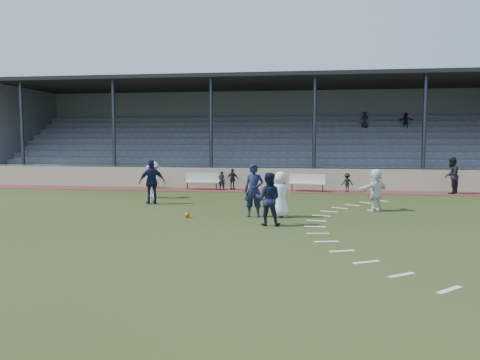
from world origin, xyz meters
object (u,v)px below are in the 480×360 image
at_px(official, 451,175).
at_px(player_navy_lead, 254,190).
at_px(trash_bin, 153,181).
at_px(football, 187,215).
at_px(bench_left, 202,179).
at_px(player_white_lead, 280,194).
at_px(bench_right, 307,181).

bearing_deg(official, player_navy_lead, -14.22).
distance_m(trash_bin, football, 10.75).
distance_m(bench_left, player_white_lead, 10.21).
xyz_separation_m(bench_left, player_navy_lead, (3.96, -8.98, 0.41)).
xyz_separation_m(football, player_white_lead, (3.42, 0.52, 0.75)).
bearing_deg(player_navy_lead, trash_bin, 129.99).
bearing_deg(bench_left, bench_right, 0.22).
bearing_deg(official, football, -19.18).
xyz_separation_m(football, official, (11.93, 9.13, 0.89)).
relative_size(bench_left, player_white_lead, 1.18).
bearing_deg(bench_right, official, 7.45).
distance_m(bench_right, football, 10.31).
xyz_separation_m(bench_right, player_navy_lead, (-2.00, -8.83, 0.41)).
distance_m(trash_bin, official, 16.50).
bearing_deg(player_white_lead, official, -153.73).
height_order(bench_right, official, official).
height_order(bench_right, player_white_lead, player_white_lead).
xyz_separation_m(bench_right, football, (-4.43, -9.29, -0.49)).
relative_size(bench_left, trash_bin, 2.58).
bearing_deg(trash_bin, official, -2.11).
height_order(trash_bin, player_navy_lead, player_navy_lead).
bearing_deg(bench_left, football, -79.13).
distance_m(bench_left, official, 13.47).
height_order(bench_right, player_navy_lead, player_navy_lead).
height_order(bench_left, player_navy_lead, player_navy_lead).
xyz_separation_m(player_white_lead, official, (8.52, 8.61, 0.13)).
height_order(bench_left, bench_right, same).
relative_size(bench_left, official, 1.04).
distance_m(bench_left, player_navy_lead, 9.83).
xyz_separation_m(player_white_lead, player_navy_lead, (-0.98, -0.06, 0.14)).
bearing_deg(player_navy_lead, football, -166.22).
distance_m(bench_right, trash_bin, 8.99).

